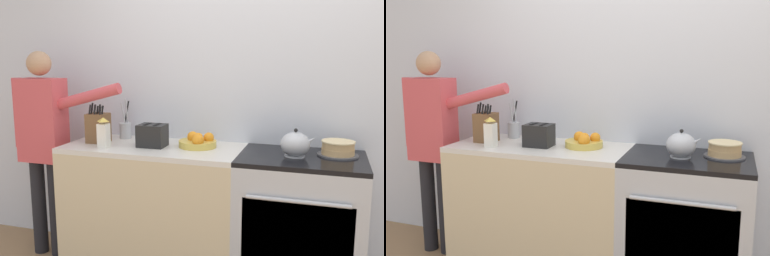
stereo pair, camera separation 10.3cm
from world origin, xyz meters
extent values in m
cube|color=silver|center=(0.00, 0.62, 1.30)|extent=(8.00, 0.04, 2.60)
cube|color=beige|center=(-0.72, 0.30, 0.45)|extent=(1.27, 0.60, 0.89)
cube|color=silver|center=(-0.72, 0.30, 0.91)|extent=(1.27, 0.60, 0.03)
cube|color=#B7BABF|center=(0.32, 0.30, 0.45)|extent=(0.80, 0.60, 0.90)
cube|color=black|center=(0.32, 0.01, 0.47)|extent=(0.65, 0.01, 0.49)
cylinder|color=#B7BABF|center=(0.32, -0.02, 0.73)|extent=(0.60, 0.02, 0.02)
cube|color=black|center=(0.32, 0.30, 0.91)|extent=(0.80, 0.60, 0.03)
cylinder|color=#4C4C51|center=(0.53, 0.38, 0.93)|extent=(0.26, 0.26, 0.01)
cylinder|color=tan|center=(0.53, 0.38, 0.96)|extent=(0.20, 0.20, 0.04)
cylinder|color=tan|center=(0.53, 0.38, 1.00)|extent=(0.20, 0.20, 0.04)
cylinder|color=beige|center=(0.53, 0.38, 1.02)|extent=(0.21, 0.21, 0.01)
cylinder|color=#B7BABF|center=(0.27, 0.28, 0.93)|extent=(0.13, 0.13, 0.01)
ellipsoid|color=#B7BABF|center=(0.27, 0.28, 1.01)|extent=(0.19, 0.19, 0.16)
cone|color=#B7BABF|center=(0.36, 0.28, 1.04)|extent=(0.09, 0.04, 0.08)
sphere|color=black|center=(0.27, 0.28, 1.10)|extent=(0.02, 0.02, 0.02)
cube|color=brown|center=(-1.15, 0.29, 1.04)|extent=(0.14, 0.14, 0.21)
cylinder|color=black|center=(-1.19, 0.25, 1.18)|extent=(0.01, 0.03, 0.07)
cylinder|color=black|center=(-1.15, 0.25, 1.18)|extent=(0.01, 0.04, 0.07)
cylinder|color=black|center=(-1.11, 0.25, 1.17)|extent=(0.01, 0.03, 0.06)
cylinder|color=black|center=(-1.19, 0.28, 1.18)|extent=(0.01, 0.04, 0.08)
cylinder|color=black|center=(-1.15, 0.28, 1.17)|extent=(0.01, 0.03, 0.06)
cylinder|color=black|center=(-1.11, 0.28, 1.17)|extent=(0.01, 0.03, 0.06)
cylinder|color=black|center=(-1.19, 0.32, 1.17)|extent=(0.01, 0.03, 0.06)
cylinder|color=black|center=(-1.15, 0.32, 1.17)|extent=(0.01, 0.03, 0.07)
cylinder|color=#B7BABF|center=(-1.03, 0.48, 0.99)|extent=(0.09, 0.09, 0.12)
cylinder|color=#B7BABF|center=(-1.03, 0.47, 1.09)|extent=(0.05, 0.01, 0.23)
cylinder|color=black|center=(-1.03, 0.50, 1.10)|extent=(0.06, 0.01, 0.25)
cylinder|color=#B7BABF|center=(-1.01, 0.48, 1.11)|extent=(0.01, 0.06, 0.26)
cylinder|color=gold|center=(-0.40, 0.36, 0.95)|extent=(0.27, 0.27, 0.05)
sphere|color=orange|center=(-0.44, 0.37, 1.00)|extent=(0.08, 0.08, 0.08)
sphere|color=orange|center=(-0.38, 0.27, 1.00)|extent=(0.08, 0.08, 0.08)
sphere|color=orange|center=(-0.33, 0.38, 1.00)|extent=(0.07, 0.07, 0.07)
sphere|color=orange|center=(-0.40, 0.36, 0.99)|extent=(0.07, 0.07, 0.07)
sphere|color=orange|center=(-0.37, 0.29, 0.99)|extent=(0.07, 0.07, 0.07)
cube|color=black|center=(-0.71, 0.28, 1.01)|extent=(0.19, 0.16, 0.16)
cube|color=black|center=(-0.75, 0.28, 1.09)|extent=(0.02, 0.11, 0.00)
cube|color=black|center=(-0.67, 0.28, 1.09)|extent=(0.02, 0.11, 0.00)
cube|color=black|center=(-0.82, 0.28, 1.04)|extent=(0.02, 0.02, 0.01)
cube|color=white|center=(-1.02, 0.14, 1.01)|extent=(0.07, 0.07, 0.17)
pyramid|color=#E0BC4C|center=(-1.02, 0.14, 1.13)|extent=(0.07, 0.07, 0.03)
cylinder|color=black|center=(-1.69, 0.25, 0.38)|extent=(0.11, 0.11, 0.76)
cylinder|color=black|center=(-1.53, 0.25, 0.38)|extent=(0.11, 0.11, 0.76)
cube|color=#D14C51|center=(-1.61, 0.25, 1.08)|extent=(0.34, 0.20, 0.63)
cylinder|color=#D14C51|center=(-1.82, 0.25, 1.13)|extent=(0.08, 0.08, 0.54)
cylinder|color=#D14C51|center=(-1.21, 0.25, 1.27)|extent=(0.54, 0.08, 0.22)
sphere|color=tan|center=(-1.61, 0.25, 1.51)|extent=(0.18, 0.18, 0.18)
camera|label=1|loc=(0.45, -2.46, 1.59)|focal=40.00mm
camera|label=2|loc=(0.55, -2.42, 1.59)|focal=40.00mm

